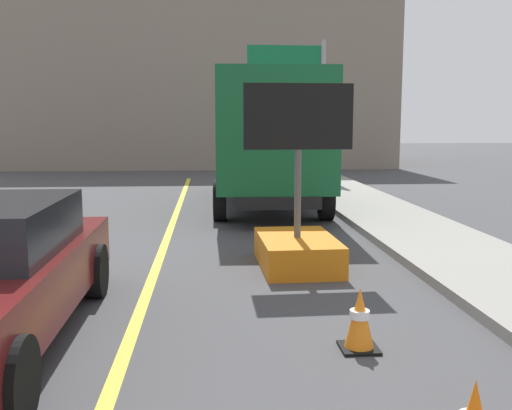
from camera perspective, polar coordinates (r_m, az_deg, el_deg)
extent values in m
cube|color=yellow|center=(5.03, -14.06, -17.42)|extent=(0.14, 36.00, 0.01)
cube|color=orange|center=(8.81, 4.01, -4.55)|extent=(1.15, 1.83, 0.45)
cylinder|color=#4C4C4C|center=(8.66, 4.07, 1.10)|extent=(0.10, 0.10, 1.30)
cube|color=black|center=(8.60, 4.14, 8.56)|extent=(1.60, 0.13, 0.95)
sphere|color=yellow|center=(8.76, 7.67, 8.50)|extent=(0.09, 0.09, 0.09)
sphere|color=yellow|center=(8.70, 5.72, 8.54)|extent=(0.09, 0.09, 0.09)
sphere|color=yellow|center=(8.64, 3.75, 8.57)|extent=(0.09, 0.09, 0.09)
sphere|color=yellow|center=(8.59, 1.76, 8.58)|extent=(0.09, 0.09, 0.09)
sphere|color=yellow|center=(8.57, 0.62, 9.79)|extent=(0.09, 0.09, 0.09)
sphere|color=yellow|center=(8.57, 0.62, 7.38)|extent=(0.09, 0.09, 0.09)
cube|color=black|center=(15.01, 1.05, 2.06)|extent=(1.94, 7.38, 0.25)
cube|color=silver|center=(17.57, 0.51, 6.45)|extent=(2.50, 2.13, 1.90)
cube|color=#14592D|center=(13.81, 1.37, 7.33)|extent=(2.59, 5.06, 2.53)
cylinder|color=black|center=(17.48, -3.30, 2.49)|extent=(0.31, 0.91, 0.90)
cylinder|color=black|center=(17.60, 4.33, 2.52)|extent=(0.31, 0.91, 0.90)
cylinder|color=black|center=(12.82, -3.53, 0.45)|extent=(0.31, 0.91, 0.90)
cylinder|color=black|center=(12.99, 6.82, 0.51)|extent=(0.31, 0.91, 0.90)
cylinder|color=black|center=(4.65, -22.55, -15.59)|extent=(0.22, 0.66, 0.66)
cylinder|color=black|center=(7.53, -15.32, -6.20)|extent=(0.22, 0.66, 0.66)
cylinder|color=gray|center=(21.32, 6.48, 8.98)|extent=(0.18, 0.18, 5.00)
cube|color=#0F6033|center=(21.17, 2.74, 13.50)|extent=(2.60, 0.10, 1.30)
cube|color=white|center=(21.20, 2.73, 13.49)|extent=(1.82, 0.04, 0.18)
cube|color=gray|center=(31.20, -6.18, 11.22)|extent=(18.99, 9.86, 7.76)
cube|color=black|center=(5.84, 9.96, -13.50)|extent=(0.36, 0.36, 0.03)
cone|color=orange|center=(5.73, 10.03, -10.68)|extent=(0.28, 0.28, 0.58)
cylinder|color=white|center=(5.72, 10.04, -10.40)|extent=(0.19, 0.19, 0.08)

